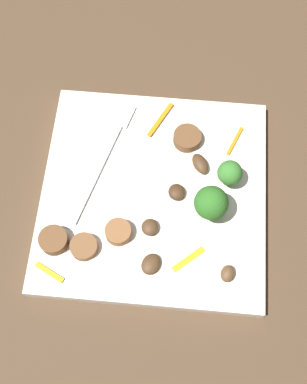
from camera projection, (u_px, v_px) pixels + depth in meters
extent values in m
plane|color=#4C3826|center=(154.00, 197.00, 0.62)|extent=(1.40, 1.40, 0.00)
cube|color=white|center=(154.00, 195.00, 0.62)|extent=(0.28, 0.28, 0.02)
cube|color=silver|center=(98.00, 173.00, 0.62)|extent=(0.14, 0.05, 0.00)
cube|color=silver|center=(125.00, 116.00, 0.65)|extent=(0.04, 0.03, 0.00)
cylinder|color=#408630|center=(228.00, 179.00, 0.60)|extent=(0.01, 0.01, 0.02)
sphere|color=#387A2D|center=(230.00, 173.00, 0.59)|extent=(0.03, 0.03, 0.03)
cylinder|color=#347525|center=(209.00, 210.00, 0.59)|extent=(0.01, 0.01, 0.02)
sphere|color=#2D6B23|center=(211.00, 203.00, 0.56)|extent=(0.04, 0.04, 0.04)
cylinder|color=brown|center=(84.00, 247.00, 0.57)|extent=(0.04, 0.04, 0.01)
cylinder|color=brown|center=(187.00, 138.00, 0.63)|extent=(0.04, 0.04, 0.01)
cylinder|color=brown|center=(118.00, 232.00, 0.58)|extent=(0.04, 0.04, 0.02)
cylinder|color=brown|center=(54.00, 240.00, 0.58)|extent=(0.05, 0.05, 0.02)
ellipsoid|color=#4C331E|center=(200.00, 164.00, 0.62)|extent=(0.03, 0.03, 0.01)
ellipsoid|color=brown|center=(228.00, 274.00, 0.56)|extent=(0.02, 0.02, 0.01)
ellipsoid|color=#4C331E|center=(154.00, 228.00, 0.58)|extent=(0.02, 0.02, 0.01)
ellipsoid|color=#4C331E|center=(151.00, 264.00, 0.57)|extent=(0.03, 0.03, 0.01)
ellipsoid|color=#422B19|center=(177.00, 190.00, 0.60)|extent=(0.03, 0.03, 0.01)
cube|color=yellow|center=(49.00, 272.00, 0.57)|extent=(0.02, 0.04, 0.00)
cube|color=yellow|center=(188.00, 259.00, 0.57)|extent=(0.03, 0.04, 0.00)
cube|color=orange|center=(164.00, 120.00, 0.64)|extent=(0.05, 0.03, 0.00)
cube|color=orange|center=(235.00, 141.00, 0.63)|extent=(0.04, 0.02, 0.00)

